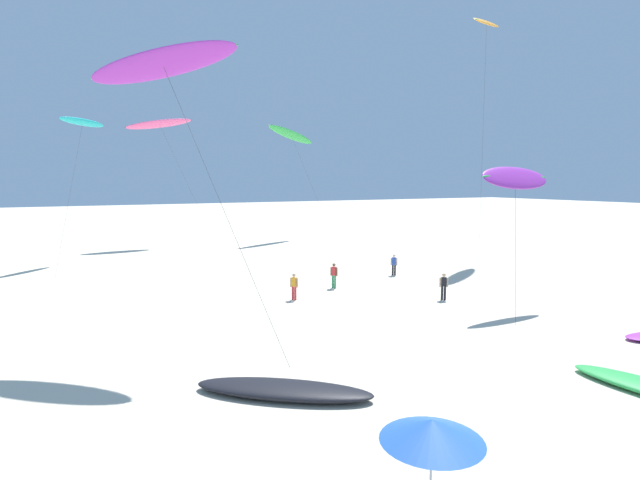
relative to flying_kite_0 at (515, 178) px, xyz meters
name	(u,v)px	position (x,y,z in m)	size (l,w,h in m)	color
flying_kite_0	(515,178)	(0.00, 0.00, 0.00)	(5.49, 3.72, 7.94)	purple
flying_kite_1	(487,23)	(12.10, 14.51, 13.74)	(7.98, 5.73, 22.26)	orange
flying_kite_3	(83,122)	(-20.22, 28.34, 4.79)	(4.88, 9.65, 12.43)	#19B2B7
flying_kite_4	(160,124)	(-12.25, 37.20, 5.92)	(7.53, 9.24, 14.20)	#EA5193
flying_kite_5	(291,135)	(2.62, 35.63, 5.25)	(7.65, 9.33, 13.69)	green
flying_kite_7	(163,63)	(-18.30, 2.61, 4.75)	(6.28, 7.92, 13.09)	purple
grounded_kite_1	(284,390)	(-16.29, -5.19, -6.97)	(5.66, 4.92, 0.42)	black
person_foreground_walker	(444,285)	(-2.57, 2.64, -6.30)	(0.42, 0.35, 1.61)	black
person_near_left	(334,275)	(-6.71, 8.52, -6.27)	(0.34, 0.43, 1.66)	#338E56
person_near_right	(294,285)	(-10.39, 6.78, -6.31)	(0.35, 0.42, 1.59)	red
person_mid_field	(394,264)	(-0.56, 10.35, -6.31)	(0.40, 0.37, 1.60)	black
beach_umbrella	(432,430)	(-16.15, -12.32, -5.12)	(2.12, 2.12, 2.29)	beige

